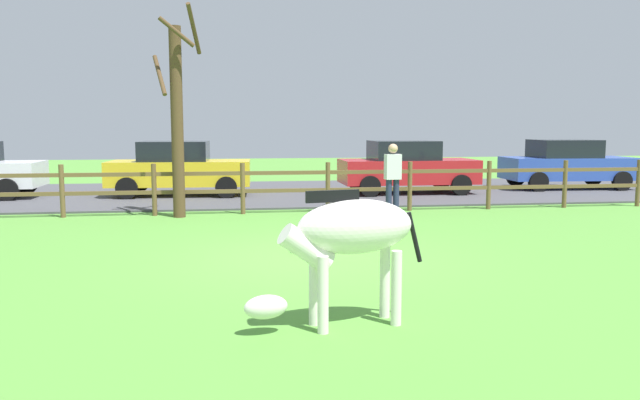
{
  "coord_description": "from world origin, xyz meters",
  "views": [
    {
      "loc": [
        -1.21,
        -9.56,
        2.05
      ],
      "look_at": [
        0.36,
        1.43,
        0.73
      ],
      "focal_mm": 35.01,
      "sensor_mm": 36.0,
      "label": 1
    }
  ],
  "objects_px": {
    "bare_tree": "(177,117)",
    "zebra": "(348,237)",
    "parked_car_yellow": "(179,168)",
    "visitor_near_fence": "(393,176)",
    "parked_car_red": "(407,166)",
    "parked_car_blue": "(567,164)",
    "crow_on_grass": "(299,245)"
  },
  "relations": [
    {
      "from": "crow_on_grass",
      "to": "parked_car_blue",
      "type": "xyz_separation_m",
      "value": [
        9.6,
        8.76,
        0.72
      ]
    },
    {
      "from": "parked_car_red",
      "to": "crow_on_grass",
      "type": "bearing_deg",
      "value": -116.87
    },
    {
      "from": "bare_tree",
      "to": "parked_car_yellow",
      "type": "relative_size",
      "value": 1.14
    },
    {
      "from": "bare_tree",
      "to": "parked_car_yellow",
      "type": "bearing_deg",
      "value": 94.54
    },
    {
      "from": "parked_car_blue",
      "to": "visitor_near_fence",
      "type": "xyz_separation_m",
      "value": [
        -6.96,
        -4.65,
        0.06
      ]
    },
    {
      "from": "bare_tree",
      "to": "parked_car_yellow",
      "type": "distance_m",
      "value": 4.39
    },
    {
      "from": "bare_tree",
      "to": "visitor_near_fence",
      "type": "height_order",
      "value": "bare_tree"
    },
    {
      "from": "bare_tree",
      "to": "visitor_near_fence",
      "type": "xyz_separation_m",
      "value": [
        4.87,
        -0.23,
        -1.35
      ]
    },
    {
      "from": "parked_car_yellow",
      "to": "parked_car_red",
      "type": "bearing_deg",
      "value": -2.87
    },
    {
      "from": "bare_tree",
      "to": "parked_car_red",
      "type": "relative_size",
      "value": 1.16
    },
    {
      "from": "bare_tree",
      "to": "visitor_near_fence",
      "type": "bearing_deg",
      "value": -2.74
    },
    {
      "from": "parked_car_red",
      "to": "parked_car_blue",
      "type": "distance_m",
      "value": 5.5
    },
    {
      "from": "parked_car_red",
      "to": "parked_car_yellow",
      "type": "bearing_deg",
      "value": 177.13
    },
    {
      "from": "parked_car_yellow",
      "to": "parked_car_blue",
      "type": "distance_m",
      "value": 12.16
    },
    {
      "from": "parked_car_red",
      "to": "visitor_near_fence",
      "type": "height_order",
      "value": "visitor_near_fence"
    },
    {
      "from": "visitor_near_fence",
      "to": "parked_car_yellow",
      "type": "bearing_deg",
      "value": 139.91
    },
    {
      "from": "visitor_near_fence",
      "to": "zebra",
      "type": "bearing_deg",
      "value": -107.89
    },
    {
      "from": "zebra",
      "to": "visitor_near_fence",
      "type": "distance_m",
      "value": 8.26
    },
    {
      "from": "zebra",
      "to": "parked_car_red",
      "type": "height_order",
      "value": "parked_car_red"
    },
    {
      "from": "crow_on_grass",
      "to": "parked_car_yellow",
      "type": "bearing_deg",
      "value": 106.77
    },
    {
      "from": "crow_on_grass",
      "to": "parked_car_red",
      "type": "relative_size",
      "value": 0.05
    },
    {
      "from": "crow_on_grass",
      "to": "parked_car_blue",
      "type": "distance_m",
      "value": 13.01
    },
    {
      "from": "crow_on_grass",
      "to": "parked_car_red",
      "type": "xyz_separation_m",
      "value": [
        4.13,
        8.15,
        0.72
      ]
    },
    {
      "from": "parked_car_yellow",
      "to": "visitor_near_fence",
      "type": "bearing_deg",
      "value": -40.09
    },
    {
      "from": "parked_car_yellow",
      "to": "bare_tree",
      "type": "bearing_deg",
      "value": -85.46
    },
    {
      "from": "crow_on_grass",
      "to": "visitor_near_fence",
      "type": "height_order",
      "value": "visitor_near_fence"
    },
    {
      "from": "bare_tree",
      "to": "crow_on_grass",
      "type": "relative_size",
      "value": 21.59
    },
    {
      "from": "zebra",
      "to": "parked_car_blue",
      "type": "bearing_deg",
      "value": 52.8
    },
    {
      "from": "bare_tree",
      "to": "zebra",
      "type": "relative_size",
      "value": 2.42
    },
    {
      "from": "parked_car_red",
      "to": "visitor_near_fence",
      "type": "distance_m",
      "value": 4.31
    },
    {
      "from": "zebra",
      "to": "visitor_near_fence",
      "type": "relative_size",
      "value": 1.17
    },
    {
      "from": "visitor_near_fence",
      "to": "parked_car_blue",
      "type": "bearing_deg",
      "value": 33.75
    }
  ]
}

